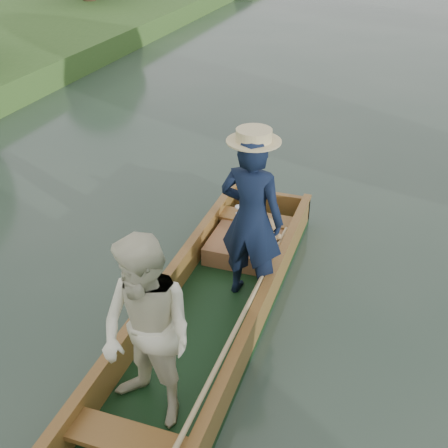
% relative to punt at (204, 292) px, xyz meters
% --- Properties ---
extents(ground, '(120.00, 120.00, 0.00)m').
position_rel_punt_xyz_m(ground, '(-0.05, 0.14, -0.64)').
color(ground, '#283D30').
rests_on(ground, ground).
extents(punt, '(1.18, 5.15, 1.94)m').
position_rel_punt_xyz_m(punt, '(0.00, 0.00, 0.00)').
color(punt, black).
rests_on(punt, ground).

